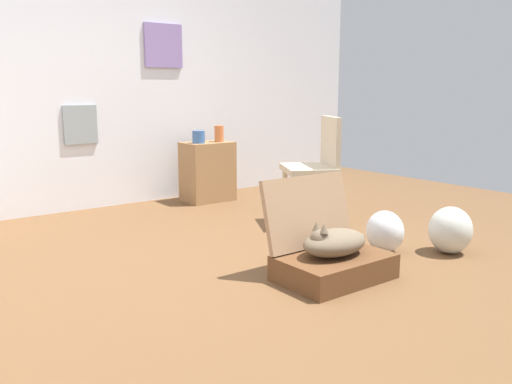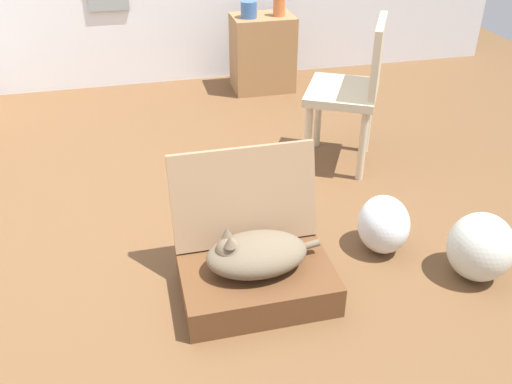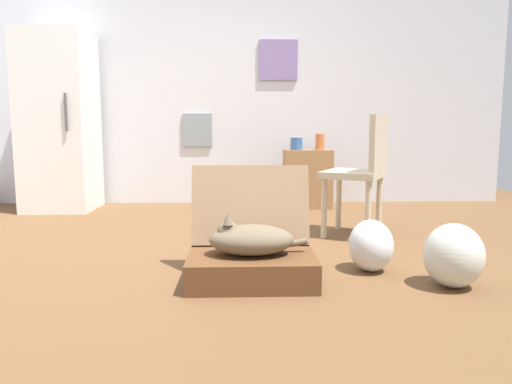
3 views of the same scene
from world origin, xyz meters
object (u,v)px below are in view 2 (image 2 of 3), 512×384
object	(u,v)px
cat	(255,254)
vase_tall	(249,9)
suitcase_base	(257,282)
side_table	(263,53)
plastic_bag_clear	(480,247)
vase_short	(279,5)
chair	(354,87)
plastic_bag_white	(383,224)

from	to	relation	value
cat	vase_tall	bearing A→B (deg)	77.62
suitcase_base	cat	distance (m)	0.16
side_table	vase_tall	world-z (taller)	vase_tall
suitcase_base	plastic_bag_clear	world-z (taller)	plastic_bag_clear
suitcase_base	vase_short	distance (m)	2.59
plastic_bag_clear	side_table	distance (m)	2.58
vase_tall	suitcase_base	bearing A→B (deg)	-102.18
suitcase_base	chair	distance (m)	1.43
plastic_bag_clear	side_table	world-z (taller)	side_table
suitcase_base	plastic_bag_clear	size ratio (longest dim) A/B	2.02
suitcase_base	vase_short	size ratio (longest dim) A/B	4.06
cat	vase_short	world-z (taller)	vase_short
plastic_bag_clear	chair	bearing A→B (deg)	98.39
side_table	vase_tall	xyz separation A→B (m)	(-0.12, -0.04, 0.36)
plastic_bag_clear	cat	bearing A→B (deg)	174.01
plastic_bag_white	side_table	distance (m)	2.26
vase_short	chair	xyz separation A→B (m)	(0.09, -1.34, -0.17)
vase_short	chair	size ratio (longest dim) A/B	0.18
vase_tall	cat	bearing A→B (deg)	-102.38
side_table	vase_short	distance (m)	0.40
plastic_bag_white	vase_tall	xyz separation A→B (m)	(-0.16, 2.22, 0.51)
plastic_bag_white	plastic_bag_clear	xyz separation A→B (m)	(0.34, -0.29, 0.02)
suitcase_base	vase_tall	world-z (taller)	vase_tall
suitcase_base	vase_short	bearing A→B (deg)	72.45
suitcase_base	side_table	xyz separation A→B (m)	(0.64, 2.44, 0.22)
vase_tall	chair	size ratio (longest dim) A/B	0.14
cat	plastic_bag_clear	distance (m)	1.04
plastic_bag_white	side_table	xyz separation A→B (m)	(-0.04, 2.26, 0.15)
plastic_bag_clear	vase_tall	world-z (taller)	vase_tall
plastic_bag_white	vase_short	xyz separation A→B (m)	(0.08, 2.22, 0.53)
side_table	plastic_bag_white	bearing A→B (deg)	-88.93
cat	plastic_bag_white	xyz separation A→B (m)	(0.69, 0.18, -0.09)
cat	vase_tall	xyz separation A→B (m)	(0.53, 2.40, 0.43)
plastic_bag_white	side_table	size ratio (longest dim) A/B	0.49
vase_short	vase_tall	bearing A→B (deg)	-179.62
suitcase_base	plastic_bag_clear	xyz separation A→B (m)	(1.02, -0.11, 0.09)
cat	vase_tall	size ratio (longest dim) A/B	4.17
cat	vase_short	bearing A→B (deg)	72.27
cat	side_table	bearing A→B (deg)	75.13
cat	chair	xyz separation A→B (m)	(0.86, 1.07, 0.28)
vase_tall	vase_short	xyz separation A→B (m)	(0.24, 0.00, 0.02)
side_table	vase_short	xyz separation A→B (m)	(0.12, -0.04, 0.38)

